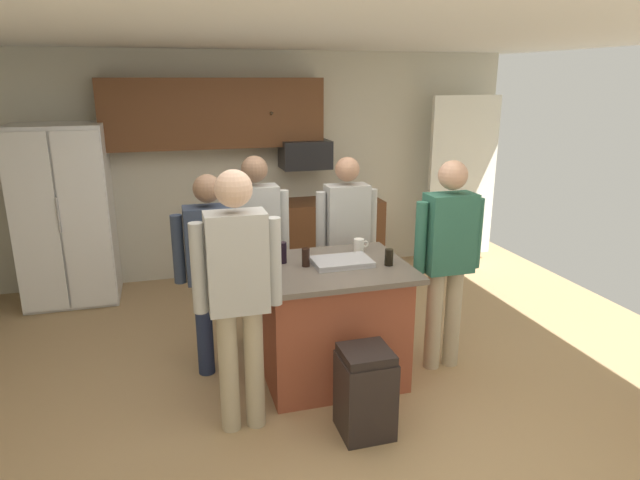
{
  "coord_description": "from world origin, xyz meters",
  "views": [
    {
      "loc": [
        -1.0,
        -3.69,
        2.3
      ],
      "look_at": [
        0.17,
        0.39,
        1.05
      ],
      "focal_mm": 31.07,
      "sensor_mm": 36.0,
      "label": 1
    }
  ],
  "objects_px": {
    "person_guest_by_door": "(346,234)",
    "glass_stout_tall": "(306,257)",
    "microwave_over_range": "(305,154)",
    "kitchen_island": "(331,321)",
    "mug_blue_stoneware": "(359,245)",
    "person_guest_left": "(212,263)",
    "serving_tray": "(342,262)",
    "refrigerator": "(65,215)",
    "trash_bin": "(365,392)",
    "person_host_foreground": "(448,252)",
    "glass_short_whisky": "(389,257)",
    "person_guest_right": "(257,239)",
    "glass_pilsner": "(283,253)",
    "person_elder_center": "(238,285)"
  },
  "relations": [
    {
      "from": "person_elder_center",
      "to": "person_guest_by_door",
      "type": "bearing_deg",
      "value": 15.29
    },
    {
      "from": "refrigerator",
      "to": "microwave_over_range",
      "type": "xyz_separation_m",
      "value": [
        2.6,
        0.12,
        0.52
      ]
    },
    {
      "from": "person_host_foreground",
      "to": "person_guest_left",
      "type": "height_order",
      "value": "person_host_foreground"
    },
    {
      "from": "person_guest_by_door",
      "to": "glass_pilsner",
      "type": "distance_m",
      "value": 0.94
    },
    {
      "from": "person_guest_left",
      "to": "glass_short_whisky",
      "type": "xyz_separation_m",
      "value": [
        1.29,
        -0.44,
        0.07
      ]
    },
    {
      "from": "person_host_foreground",
      "to": "serving_tray",
      "type": "xyz_separation_m",
      "value": [
        -0.84,
        0.09,
        -0.03
      ]
    },
    {
      "from": "microwave_over_range",
      "to": "person_guest_left",
      "type": "bearing_deg",
      "value": -121.7
    },
    {
      "from": "refrigerator",
      "to": "glass_stout_tall",
      "type": "distance_m",
      "value": 3.01
    },
    {
      "from": "kitchen_island",
      "to": "mug_blue_stoneware",
      "type": "distance_m",
      "value": 0.67
    },
    {
      "from": "glass_short_whisky",
      "to": "serving_tray",
      "type": "height_order",
      "value": "glass_short_whisky"
    },
    {
      "from": "refrigerator",
      "to": "glass_pilsner",
      "type": "height_order",
      "value": "refrigerator"
    },
    {
      "from": "mug_blue_stoneware",
      "to": "refrigerator",
      "type": "bearing_deg",
      "value": 141.16
    },
    {
      "from": "person_guest_right",
      "to": "glass_stout_tall",
      "type": "height_order",
      "value": "person_guest_right"
    },
    {
      "from": "glass_stout_tall",
      "to": "trash_bin",
      "type": "relative_size",
      "value": 0.23
    },
    {
      "from": "refrigerator",
      "to": "serving_tray",
      "type": "relative_size",
      "value": 4.23
    },
    {
      "from": "person_guest_right",
      "to": "trash_bin",
      "type": "relative_size",
      "value": 2.76
    },
    {
      "from": "refrigerator",
      "to": "person_guest_by_door",
      "type": "height_order",
      "value": "refrigerator"
    },
    {
      "from": "microwave_over_range",
      "to": "trash_bin",
      "type": "xyz_separation_m",
      "value": [
        -0.42,
        -3.17,
        -1.15
      ]
    },
    {
      "from": "mug_blue_stoneware",
      "to": "serving_tray",
      "type": "height_order",
      "value": "mug_blue_stoneware"
    },
    {
      "from": "person_guest_right",
      "to": "glass_short_whisky",
      "type": "relative_size",
      "value": 13.32
    },
    {
      "from": "person_guest_left",
      "to": "glass_pilsner",
      "type": "distance_m",
      "value": 0.56
    },
    {
      "from": "microwave_over_range",
      "to": "trash_bin",
      "type": "bearing_deg",
      "value": -97.53
    },
    {
      "from": "kitchen_island",
      "to": "person_guest_right",
      "type": "relative_size",
      "value": 0.7
    },
    {
      "from": "refrigerator",
      "to": "glass_short_whisky",
      "type": "height_order",
      "value": "refrigerator"
    },
    {
      "from": "mug_blue_stoneware",
      "to": "glass_stout_tall",
      "type": "bearing_deg",
      "value": -154.72
    },
    {
      "from": "person_guest_left",
      "to": "glass_stout_tall",
      "type": "xyz_separation_m",
      "value": [
        0.68,
        -0.29,
        0.08
      ]
    },
    {
      "from": "person_guest_left",
      "to": "person_guest_right",
      "type": "bearing_deg",
      "value": 64.82
    },
    {
      "from": "person_guest_by_door",
      "to": "glass_stout_tall",
      "type": "relative_size",
      "value": 11.66
    },
    {
      "from": "microwave_over_range",
      "to": "mug_blue_stoneware",
      "type": "bearing_deg",
      "value": -92.68
    },
    {
      "from": "person_guest_by_door",
      "to": "glass_short_whisky",
      "type": "bearing_deg",
      "value": 29.31
    },
    {
      "from": "person_host_foreground",
      "to": "trash_bin",
      "type": "height_order",
      "value": "person_host_foreground"
    },
    {
      "from": "microwave_over_range",
      "to": "trash_bin",
      "type": "distance_m",
      "value": 3.4
    },
    {
      "from": "trash_bin",
      "to": "glass_pilsner",
      "type": "bearing_deg",
      "value": 110.29
    },
    {
      "from": "kitchen_island",
      "to": "person_guest_right",
      "type": "distance_m",
      "value": 0.99
    },
    {
      "from": "person_host_foreground",
      "to": "glass_stout_tall",
      "type": "bearing_deg",
      "value": -0.78
    },
    {
      "from": "mug_blue_stoneware",
      "to": "person_elder_center",
      "type": "bearing_deg",
      "value": -145.36
    },
    {
      "from": "kitchen_island",
      "to": "glass_stout_tall",
      "type": "height_order",
      "value": "glass_stout_tall"
    },
    {
      "from": "microwave_over_range",
      "to": "glass_stout_tall",
      "type": "height_order",
      "value": "microwave_over_range"
    },
    {
      "from": "glass_stout_tall",
      "to": "microwave_over_range",
      "type": "bearing_deg",
      "value": 75.53
    },
    {
      "from": "microwave_over_range",
      "to": "glass_short_whisky",
      "type": "height_order",
      "value": "microwave_over_range"
    },
    {
      "from": "person_guest_by_door",
      "to": "person_guest_left",
      "type": "height_order",
      "value": "person_guest_by_door"
    },
    {
      "from": "person_guest_right",
      "to": "person_guest_left",
      "type": "xyz_separation_m",
      "value": [
        -0.42,
        -0.42,
        -0.04
      ]
    },
    {
      "from": "refrigerator",
      "to": "person_guest_by_door",
      "type": "bearing_deg",
      "value": -30.87
    },
    {
      "from": "person_elder_center",
      "to": "serving_tray",
      "type": "height_order",
      "value": "person_elder_center"
    },
    {
      "from": "kitchen_island",
      "to": "person_guest_by_door",
      "type": "height_order",
      "value": "person_guest_by_door"
    },
    {
      "from": "person_guest_by_door",
      "to": "glass_short_whisky",
      "type": "distance_m",
      "value": 0.88
    },
    {
      "from": "person_guest_by_door",
      "to": "serving_tray",
      "type": "bearing_deg",
      "value": 5.41
    },
    {
      "from": "refrigerator",
      "to": "trash_bin",
      "type": "distance_m",
      "value": 3.8
    },
    {
      "from": "refrigerator",
      "to": "person_host_foreground",
      "type": "xyz_separation_m",
      "value": [
        3.1,
        -2.38,
        0.06
      ]
    },
    {
      "from": "glass_stout_tall",
      "to": "mug_blue_stoneware",
      "type": "bearing_deg",
      "value": 25.28
    }
  ]
}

